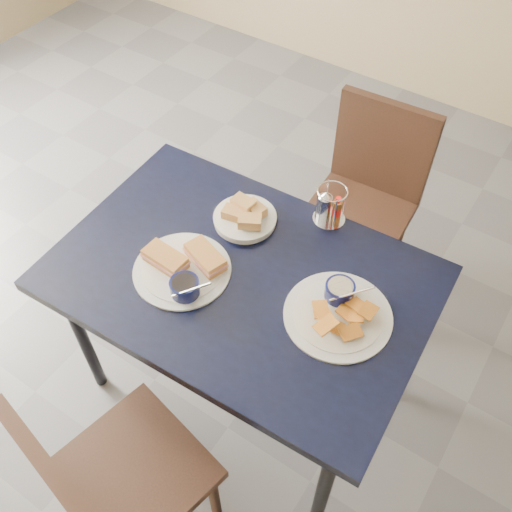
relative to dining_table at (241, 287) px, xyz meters
The scene contains 8 objects.
ground 0.71m from the dining_table, 75.65° to the right, with size 6.00×6.00×0.00m, color #55555A.
dining_table is the anchor object (origin of this frame).
chair_near 0.70m from the dining_table, 89.26° to the right, with size 0.48×0.47×0.87m.
chair_far 0.85m from the dining_table, 84.67° to the left, with size 0.43×0.41×0.87m.
sandwich_plate 0.20m from the dining_table, 149.19° to the right, with size 0.32×0.31×0.12m.
plantain_plate 0.34m from the dining_table, ahead, with size 0.32×0.32×0.12m.
bread_basket 0.25m from the dining_table, 120.87° to the left, with size 0.21×0.21×0.07m.
condiment_caddy 0.40m from the dining_table, 73.22° to the left, with size 0.11×0.11×0.14m.
Camera 1 is at (0.60, -0.70, 2.16)m, focal length 40.00 mm.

